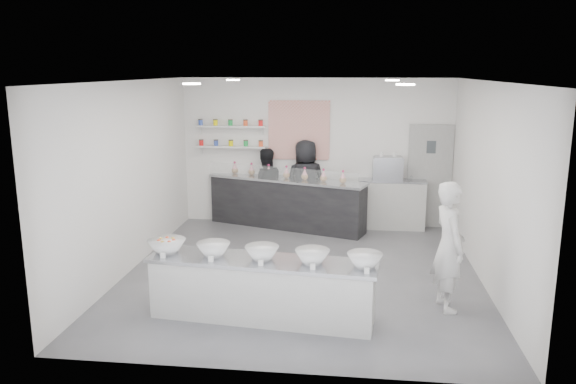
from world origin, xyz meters
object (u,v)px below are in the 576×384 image
at_px(staff_right, 306,183).
at_px(espresso_machine, 388,169).
at_px(woman_prep, 449,246).
at_px(staff_left, 265,186).
at_px(prep_counter, 262,289).
at_px(back_bar, 286,203).
at_px(espresso_ledge, 391,204).

bearing_deg(staff_right, espresso_machine, 154.07).
xyz_separation_m(woman_prep, staff_left, (-3.09, 3.95, -0.08)).
distance_m(prep_counter, staff_right, 4.57).
distance_m(espresso_machine, staff_right, 1.68).
relative_size(prep_counter, espresso_machine, 4.99).
relative_size(espresso_machine, woman_prep, 0.34).
height_order(prep_counter, woman_prep, woman_prep).
bearing_deg(staff_left, prep_counter, 81.09).
xyz_separation_m(prep_counter, woman_prep, (2.41, 0.60, 0.48)).
bearing_deg(staff_left, back_bar, 134.80).
bearing_deg(back_bar, espresso_machine, 23.66).
xyz_separation_m(espresso_ledge, espresso_machine, (-0.10, 0.00, 0.72)).
xyz_separation_m(back_bar, staff_left, (-0.47, 0.25, 0.28)).
relative_size(espresso_ledge, staff_right, 0.76).
bearing_deg(staff_right, staff_left, -23.50).
bearing_deg(espresso_machine, staff_left, 178.39).
relative_size(prep_counter, staff_right, 1.66).
xyz_separation_m(back_bar, staff_right, (0.37, 0.25, 0.38)).
bearing_deg(staff_left, woman_prep, 110.66).
relative_size(espresso_ledge, staff_left, 0.85).
xyz_separation_m(back_bar, espresso_ledge, (2.11, 0.18, -0.01)).
xyz_separation_m(espresso_ledge, woman_prep, (0.50, -3.88, 0.38)).
bearing_deg(staff_right, woman_prep, 96.17).
height_order(espresso_ledge, staff_right, staff_right).
xyz_separation_m(espresso_machine, staff_right, (-1.65, 0.07, -0.34)).
bearing_deg(woman_prep, espresso_machine, -4.38).
relative_size(prep_counter, espresso_ledge, 2.19).
distance_m(prep_counter, espresso_machine, 4.90).
xyz_separation_m(prep_counter, espresso_machine, (1.81, 4.48, 0.82)).
bearing_deg(staff_left, espresso_machine, 161.01).
relative_size(prep_counter, staff_left, 1.86).
distance_m(espresso_machine, staff_left, 2.52).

